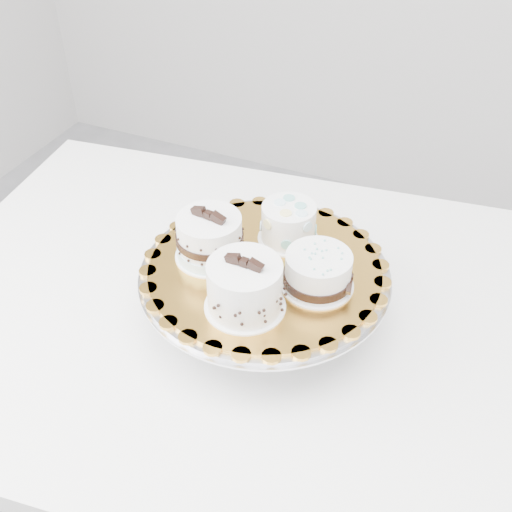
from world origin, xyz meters
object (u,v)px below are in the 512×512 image
at_px(cake_stand, 265,286).
at_px(cake_dots, 289,223).
at_px(cake_swirl, 245,288).
at_px(cake_board, 265,268).
at_px(cake_banded, 210,239).
at_px(table, 277,341).
at_px(cake_ribbon, 319,272).

xyz_separation_m(cake_stand, cake_dots, (0.01, 0.08, 0.07)).
distance_m(cake_stand, cake_swirl, 0.12).
relative_size(cake_board, cake_banded, 3.17).
bearing_deg(cake_dots, cake_banded, -143.39).
distance_m(table, cake_board, 0.18).
bearing_deg(cake_stand, cake_ribbon, -4.91).
bearing_deg(cake_dots, cake_swirl, -96.06).
distance_m(cake_swirl, cake_banded, 0.13).
bearing_deg(cake_swirl, table, 88.44).
height_order(table, cake_board, cake_board).
bearing_deg(cake_swirl, cake_dots, 93.12).
bearing_deg(cake_banded, cake_swirl, -32.21).
bearing_deg(cake_ribbon, table, 147.27).
xyz_separation_m(cake_board, cake_banded, (-0.09, -0.01, 0.04)).
distance_m(table, cake_banded, 0.24).
bearing_deg(cake_board, cake_swirl, -84.87).
bearing_deg(cake_dots, cake_board, -101.46).
distance_m(cake_board, cake_dots, 0.09).
distance_m(cake_dots, cake_ribbon, 0.12).
bearing_deg(table, cake_stand, -135.59).
bearing_deg(cake_ribbon, cake_stand, 163.85).
height_order(cake_swirl, cake_dots, cake_swirl).
bearing_deg(cake_dots, table, -87.25).
relative_size(cake_stand, cake_board, 1.09).
bearing_deg(table, cake_dots, 92.48).
bearing_deg(cake_stand, cake_board, -135.00).
bearing_deg(cake_board, cake_stand, 45.00).
xyz_separation_m(table, cake_stand, (-0.02, -0.02, 0.14)).
height_order(cake_stand, cake_ribbon, cake_ribbon).
relative_size(cake_board, cake_ribbon, 3.08).
bearing_deg(table, cake_swirl, -101.02).
height_order(table, cake_stand, cake_stand).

